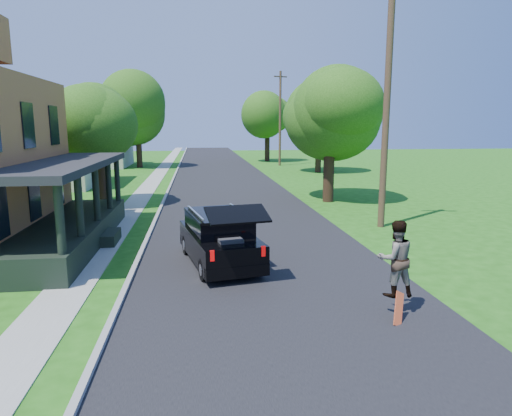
{
  "coord_description": "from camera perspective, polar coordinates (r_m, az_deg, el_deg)",
  "views": [
    {
      "loc": [
        -2.03,
        -11.34,
        4.41
      ],
      "look_at": [
        -0.2,
        3.0,
        1.78
      ],
      "focal_mm": 32.0,
      "sensor_mm": 36.0,
      "label": 1
    }
  ],
  "objects": [
    {
      "name": "utility_pole_far",
      "position": [
        50.61,
        3.03,
        11.21
      ],
      "size": [
        1.53,
        0.65,
        10.12
      ],
      "rotation": [
        0.0,
        0.0,
        0.35
      ],
      "color": "#513425",
      "rests_on": "ground"
    },
    {
      "name": "street",
      "position": [
        31.72,
        -3.55,
        2.31
      ],
      "size": [
        8.0,
        120.0,
        0.02
      ],
      "primitive_type": "cube",
      "color": "black",
      "rests_on": "ground"
    },
    {
      "name": "tree_right_mid",
      "position": [
        43.59,
        7.87,
        12.03
      ],
      "size": [
        7.35,
        7.45,
        9.14
      ],
      "rotation": [
        0.0,
        0.0,
        -0.27
      ],
      "color": "black",
      "rests_on": "ground"
    },
    {
      "name": "tree_right_near",
      "position": [
        26.72,
        9.17,
        12.28
      ],
      "size": [
        7.29,
        6.9,
        8.34
      ],
      "rotation": [
        0.0,
        0.0,
        0.41
      ],
      "color": "black",
      "rests_on": "ground"
    },
    {
      "name": "skateboard",
      "position": [
        11.08,
        17.4,
        -12.07
      ],
      "size": [
        0.45,
        0.52,
        0.73
      ],
      "rotation": [
        0.0,
        0.0,
        0.16
      ],
      "color": "#9B2F0D",
      "rests_on": "ground"
    },
    {
      "name": "ground",
      "position": [
        12.34,
        2.73,
        -10.64
      ],
      "size": [
        140.0,
        140.0,
        0.0
      ],
      "primitive_type": "plane",
      "color": "#1E5611",
      "rests_on": "ground"
    },
    {
      "name": "tree_right_far",
      "position": [
        56.83,
        1.37,
        12.12
      ],
      "size": [
        7.66,
        7.39,
        9.41
      ],
      "rotation": [
        0.0,
        0.0,
        0.37
      ],
      "color": "black",
      "rests_on": "ground"
    },
    {
      "name": "tree_left_mid",
      "position": [
        26.23,
        -19.3,
        11.07
      ],
      "size": [
        5.38,
        5.5,
        7.49
      ],
      "rotation": [
        0.0,
        0.0,
        -0.24
      ],
      "color": "black",
      "rests_on": "ground"
    },
    {
      "name": "black_suv",
      "position": [
        14.62,
        -4.6,
        -3.83
      ],
      "size": [
        2.64,
        5.0,
        2.21
      ],
      "rotation": [
        0.0,
        0.0,
        0.19
      ],
      "color": "black",
      "rests_on": "ground"
    },
    {
      "name": "utility_pole_near",
      "position": [
        20.42,
        16.08,
        13.42
      ],
      "size": [
        1.77,
        0.53,
        10.98
      ],
      "rotation": [
        0.0,
        0.0,
        -0.22
      ],
      "color": "#513425",
      "rests_on": "ground"
    },
    {
      "name": "sidewalk",
      "position": [
        31.85,
        -13.66,
        2.07
      ],
      "size": [
        1.3,
        120.0,
        0.03
      ],
      "primitive_type": "cube",
      "color": "gray",
      "rests_on": "ground"
    },
    {
      "name": "skateboarder",
      "position": [
        11.18,
        17.03,
        -6.04
      ],
      "size": [
        0.91,
        0.72,
        1.82
      ],
      "rotation": [
        0.0,
        0.0,
        3.18
      ],
      "color": "black",
      "rests_on": "ground"
    },
    {
      "name": "tree_left_far",
      "position": [
        49.95,
        -14.72,
        12.46
      ],
      "size": [
        8.5,
        8.32,
        10.18
      ],
      "rotation": [
        0.0,
        0.0,
        0.37
      ],
      "color": "black",
      "rests_on": "ground"
    },
    {
      "name": "neighbor_house_mid",
      "position": [
        37.16,
        -25.61,
        8.99
      ],
      "size": [
        12.78,
        12.78,
        8.3
      ],
      "color": "beige",
      "rests_on": "ground"
    },
    {
      "name": "neighbor_house_far",
      "position": [
        52.61,
        -20.18,
        9.46
      ],
      "size": [
        12.78,
        12.78,
        8.3
      ],
      "color": "beige",
      "rests_on": "ground"
    },
    {
      "name": "curb",
      "position": [
        31.71,
        -10.88,
        2.14
      ],
      "size": [
        0.15,
        120.0,
        0.12
      ],
      "primitive_type": "cube",
      "color": "gray",
      "rests_on": "ground"
    }
  ]
}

